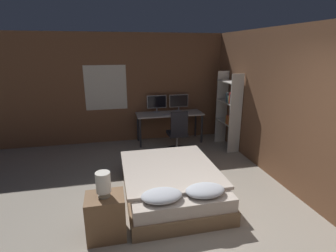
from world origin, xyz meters
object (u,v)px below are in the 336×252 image
(computer_mouse, at_px, (183,114))
(office_chair, at_px, (178,136))
(keyboard, at_px, (171,115))
(monitor_right, at_px, (179,102))
(bed, at_px, (171,183))
(nightstand, at_px, (106,216))
(desk, at_px, (170,117))
(monitor_left, at_px, (157,102))
(bedside_lamp, at_px, (103,183))
(bookshelf, at_px, (230,108))

(computer_mouse, xyz_separation_m, office_chair, (-0.27, -0.53, -0.39))
(keyboard, bearing_deg, monitor_right, 53.45)
(bed, relative_size, nightstand, 3.42)
(desk, distance_m, monitor_left, 0.49)
(office_chair, bearing_deg, computer_mouse, 62.78)
(monitor_right, distance_m, office_chair, 1.14)
(keyboard, xyz_separation_m, office_chair, (0.02, -0.53, -0.39))
(desk, relative_size, office_chair, 1.68)
(bed, bearing_deg, bedside_lamp, -144.13)
(desk, height_order, monitor_right, monitor_right)
(computer_mouse, distance_m, bookshelf, 1.15)
(desk, xyz_separation_m, computer_mouse, (0.29, -0.19, 0.11))
(bookshelf, bearing_deg, keyboard, 156.36)
(nightstand, distance_m, bedside_lamp, 0.48)
(nightstand, height_order, monitor_right, monitor_right)
(nightstand, height_order, desk, desk)
(monitor_left, bearing_deg, monitor_right, 0.00)
(bedside_lamp, relative_size, keyboard, 0.78)
(bed, distance_m, monitor_left, 2.87)
(monitor_left, relative_size, monitor_right, 1.00)
(bedside_lamp, xyz_separation_m, bookshelf, (2.87, 2.55, 0.23))
(monitor_right, relative_size, keyboard, 1.22)
(monitor_right, bearing_deg, monitor_left, 180.00)
(desk, height_order, office_chair, office_chair)
(desk, bearing_deg, keyboard, -90.00)
(monitor_left, xyz_separation_m, bookshelf, (1.56, -0.95, -0.01))
(bedside_lamp, relative_size, desk, 0.19)
(nightstand, relative_size, bedside_lamp, 1.81)
(bed, distance_m, office_chair, 1.93)
(nightstand, xyz_separation_m, desk, (1.59, 3.30, 0.38))
(monitor_right, xyz_separation_m, keyboard, (-0.29, -0.39, -0.24))
(bed, xyz_separation_m, monitor_left, (0.27, 2.75, 0.77))
(bedside_lamp, height_order, computer_mouse, bedside_lamp)
(keyboard, height_order, office_chair, office_chair)
(office_chair, bearing_deg, desk, 91.89)
(monitor_left, xyz_separation_m, computer_mouse, (0.58, -0.39, -0.23))
(bedside_lamp, relative_size, monitor_left, 0.64)
(bed, xyz_separation_m, nightstand, (-1.03, -0.74, 0.05))
(monitor_left, xyz_separation_m, office_chair, (0.31, -0.92, -0.62))
(desk, relative_size, keyboard, 4.07)
(nightstand, relative_size, office_chair, 0.59)
(nightstand, xyz_separation_m, monitor_left, (1.30, 3.50, 0.72))
(bed, relative_size, bookshelf, 1.10)
(bed, relative_size, desk, 1.19)
(bedside_lamp, bearing_deg, nightstand, 0.00)
(bedside_lamp, relative_size, monitor_right, 0.64)
(nightstand, bearing_deg, keyboard, 62.85)
(bedside_lamp, bearing_deg, keyboard, 62.85)
(bed, xyz_separation_m, bedside_lamp, (-1.03, -0.74, 0.53))
(bed, xyz_separation_m, monitor_right, (0.85, 2.75, 0.77))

